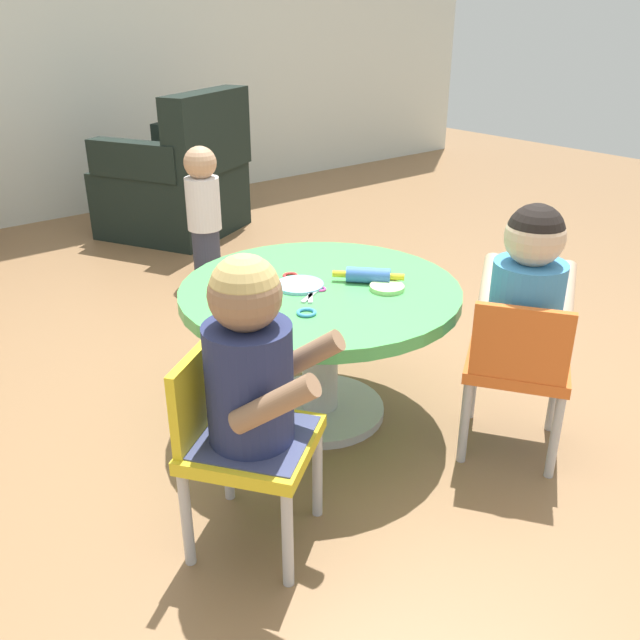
% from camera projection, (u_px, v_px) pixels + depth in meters
% --- Properties ---
extents(ground_plane, '(10.00, 10.00, 0.00)m').
position_uv_depth(ground_plane, '(320.00, 413.00, 2.35)').
color(ground_plane, olive).
extents(craft_table, '(0.89, 0.89, 0.47)m').
position_uv_depth(craft_table, '(320.00, 318.00, 2.19)').
color(craft_table, silver).
rests_on(craft_table, ground).
extents(child_chair_left, '(0.42, 0.42, 0.54)m').
position_uv_depth(child_chair_left, '(239.00, 439.00, 1.68)').
color(child_chair_left, '#B7B7BC').
rests_on(child_chair_left, ground).
extents(seated_child_left, '(0.42, 0.44, 0.51)m').
position_uv_depth(seated_child_left, '(250.00, 360.00, 1.57)').
color(seated_child_left, '#3F4772').
rests_on(seated_child_left, ground).
extents(child_chair_right, '(0.42, 0.42, 0.54)m').
position_uv_depth(child_chair_right, '(517.00, 365.00, 2.02)').
color(child_chair_right, '#B7B7BC').
rests_on(child_chair_right, ground).
extents(seated_child_right, '(0.44, 0.41, 0.51)m').
position_uv_depth(seated_child_right, '(527.00, 290.00, 1.96)').
color(seated_child_right, '#3F4772').
rests_on(seated_child_right, ground).
extents(armchair_dark, '(0.95, 0.96, 0.85)m').
position_uv_depth(armchair_dark, '(178.00, 183.00, 4.10)').
color(armchair_dark, black).
rests_on(armchair_dark, ground).
extents(toddler_standing, '(0.17, 0.17, 0.67)m').
position_uv_depth(toddler_standing, '(204.00, 209.00, 3.37)').
color(toddler_standing, '#33384C').
rests_on(toddler_standing, ground).
extents(rolling_pin, '(0.17, 0.18, 0.05)m').
position_uv_depth(rolling_pin, '(368.00, 275.00, 2.16)').
color(rolling_pin, '#3F72CC').
rests_on(rolling_pin, craft_table).
extents(craft_scissors, '(0.14, 0.13, 0.01)m').
position_uv_depth(craft_scissors, '(313.00, 292.00, 2.10)').
color(craft_scissors, silver).
rests_on(craft_scissors, craft_table).
extents(playdough_blob_0, '(0.15, 0.15, 0.01)m').
position_uv_depth(playdough_blob_0, '(300.00, 285.00, 2.14)').
color(playdough_blob_0, '#8CCCF2').
rests_on(playdough_blob_0, craft_table).
extents(playdough_blob_1, '(0.11, 0.11, 0.01)m').
position_uv_depth(playdough_blob_1, '(387.00, 288.00, 2.12)').
color(playdough_blob_1, '#B2E58C').
rests_on(playdough_blob_1, craft_table).
extents(cookie_cutter_0, '(0.06, 0.06, 0.01)m').
position_uv_depth(cookie_cutter_0, '(256.00, 289.00, 2.11)').
color(cookie_cutter_0, '#D83FA5').
rests_on(cookie_cutter_0, craft_table).
extents(cookie_cutter_1, '(0.06, 0.06, 0.01)m').
position_uv_depth(cookie_cutter_1, '(306.00, 313.00, 1.95)').
color(cookie_cutter_1, '#3F99D8').
rests_on(cookie_cutter_1, craft_table).
extents(cookie_cutter_2, '(0.05, 0.05, 0.01)m').
position_uv_depth(cookie_cutter_2, '(290.00, 276.00, 2.22)').
color(cookie_cutter_2, red).
rests_on(cookie_cutter_2, craft_table).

